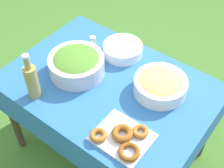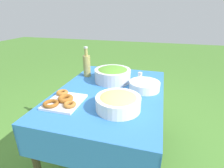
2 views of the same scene
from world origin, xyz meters
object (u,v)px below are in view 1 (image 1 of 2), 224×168
at_px(pasta_bowl, 160,84).
at_px(plate_stack, 123,49).
at_px(salad_bowl, 77,64).
at_px(donut_platter, 122,138).
at_px(olive_oil_bottle, 32,81).

relative_size(pasta_bowl, plate_stack, 1.19).
relative_size(salad_bowl, pasta_bowl, 1.11).
distance_m(donut_platter, plate_stack, 0.67).
distance_m(pasta_bowl, donut_platter, 0.41).
bearing_deg(pasta_bowl, donut_platter, -86.26).
height_order(donut_platter, olive_oil_bottle, olive_oil_bottle).
relative_size(salad_bowl, plate_stack, 1.32).
bearing_deg(pasta_bowl, olive_oil_bottle, -140.17).
distance_m(plate_stack, olive_oil_bottle, 0.64).
bearing_deg(salad_bowl, pasta_bowl, 19.45).
height_order(plate_stack, olive_oil_bottle, olive_oil_bottle).
xyz_separation_m(salad_bowl, donut_platter, (0.51, -0.23, -0.05)).
xyz_separation_m(salad_bowl, olive_oil_bottle, (-0.07, -0.29, 0.05)).
distance_m(pasta_bowl, olive_oil_bottle, 0.72).
xyz_separation_m(pasta_bowl, plate_stack, (-0.37, 0.14, -0.02)).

